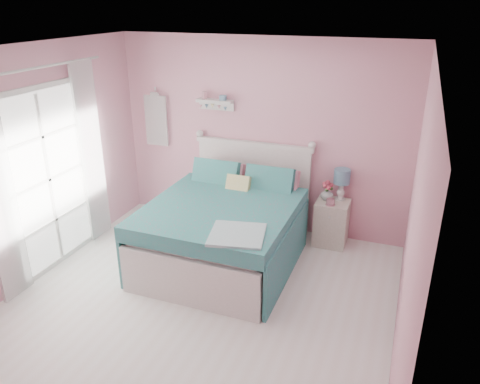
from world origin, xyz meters
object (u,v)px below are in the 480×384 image
Objects in this scene: bed at (226,229)px; nightstand at (331,223)px; vase at (327,194)px; teacup at (330,202)px; table_lamp at (342,179)px.

bed reaches higher than nightstand.
vase is 0.18m from teacup.
table_lamp is at bearing 38.31° from bed.
teacup is at bearing -63.39° from vase.
nightstand is 0.60m from table_lamp.
table_lamp is at bearing 57.46° from nightstand.
nightstand is at bearing -23.28° from vase.
teacup is at bearing 33.10° from bed.
bed is 1.43m from nightstand.
table_lamp is at bearing 23.38° from vase.
nightstand is 0.36m from teacup.
teacup is (1.13, 0.73, 0.23)m from bed.
vase is (-0.09, 0.04, 0.38)m from nightstand.
teacup is (-0.02, -0.11, 0.34)m from nightstand.
vase is at bearing 40.18° from bed.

